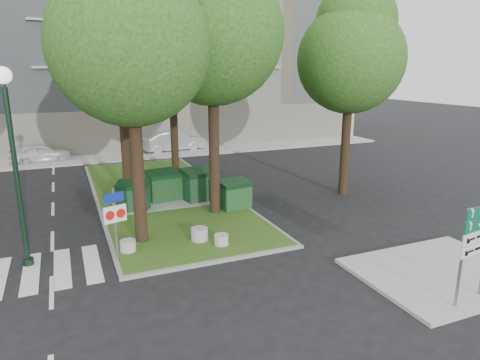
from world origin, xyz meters
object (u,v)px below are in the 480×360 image
bollard_right (221,239)px  car_silver (173,141)px  tree_median_mid (120,49)px  traffic_sign_pole (115,215)px  litter_bin (207,177)px  directional_sign (477,238)px  dumpster_b (164,185)px  bollard_left (128,246)px  car_white (41,153)px  dumpster_c (200,184)px  bollard_mid (199,234)px  tree_median_near_right (214,19)px  tree_median_far (171,27)px  dumpster_d (234,194)px  street_lamp (12,146)px  tree_street_right (352,49)px  dumpster_a (133,196)px  tree_median_near_left (132,30)px

bollard_right → car_silver: car_silver is taller
tree_median_mid → traffic_sign_pole: 9.60m
tree_median_mid → litter_bin: tree_median_mid is taller
bollard_right → directional_sign: bearing=-51.6°
dumpster_b → bollard_left: (-2.49, -5.35, -0.50)m
tree_median_mid → traffic_sign_pole: (-1.59, -7.80, -5.37)m
directional_sign → car_white: directional_sign is taller
dumpster_b → dumpster_c: 1.71m
bollard_mid → directional_sign: bearing=-51.4°
tree_median_near_right → dumpster_b: tree_median_near_right is taller
tree_median_far → bollard_left: size_ratio=22.65×
bollard_mid → traffic_sign_pole: (-2.93, -0.48, 1.27)m
dumpster_b → directional_sign: (5.41, -12.09, 1.08)m
dumpster_c → litter_bin: dumpster_c is taller
dumpster_b → dumpster_d: 3.52m
bollard_right → litter_bin: litter_bin is taller
tree_median_far → bollard_mid: size_ratio=19.28×
bollard_left → bollard_mid: size_ratio=0.85×
dumpster_b → dumpster_d: bearing=-48.8°
litter_bin → car_white: (-8.42, 9.77, 0.17)m
directional_sign → car_silver: bearing=85.4°
street_lamp → car_white: bearing=90.1°
tree_median_far → traffic_sign_pole: tree_median_far is taller
directional_sign → car_silver: 24.60m
tree_median_far → bollard_left: tree_median_far is taller
car_white → tree_median_mid: bearing=-161.9°
bollard_mid → street_lamp: street_lamp is taller
traffic_sign_pole → tree_street_right: bearing=0.9°
dumpster_d → street_lamp: street_lamp is taller
bollard_right → bollard_mid: 0.91m
dumpster_a → dumpster_b: bearing=55.6°
car_silver → bollard_mid: bearing=163.0°
bollard_right → street_lamp: (-6.20, 1.11, 3.58)m
tree_median_mid → tree_street_right: 10.77m
directional_sign → car_silver: directional_sign is taller
dumpster_c → litter_bin: size_ratio=2.46×
dumpster_a → dumpster_c: (3.20, 0.35, 0.11)m
tree_median_far → street_lamp: (-7.48, -9.90, -4.44)m
bollard_mid → directional_sign: 8.76m
tree_median_far → tree_median_near_left: bearing=-111.3°
car_silver → tree_median_near_right: bearing=167.2°
street_lamp → dumpster_a: bearing=45.0°
dumpster_a → car_white: dumpster_a is taller
litter_bin → traffic_sign_pole: (-5.70, -7.84, 1.13)m
tree_median_far → tree_street_right: size_ratio=1.18×
bollard_left → street_lamp: (-3.10, 0.41, 3.58)m
tree_median_mid → street_lamp: (-4.28, -6.90, -3.10)m
dumpster_c → litter_bin: bearing=55.8°
car_white → bollard_left: bearing=-175.3°
dumpster_d → tree_median_mid: bearing=123.5°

